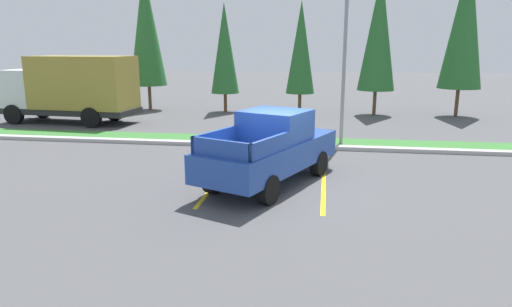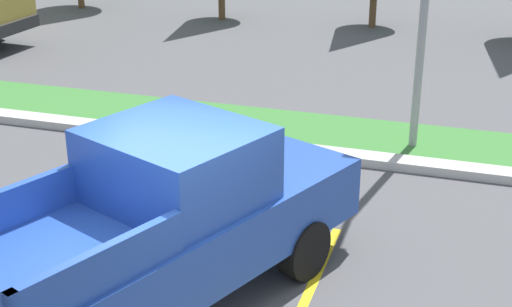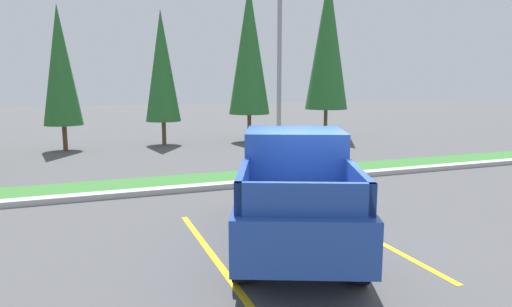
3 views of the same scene
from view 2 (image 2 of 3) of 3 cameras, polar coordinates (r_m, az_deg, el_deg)
The scene contains 4 objects.
parking_line_near at distance 9.67m, azimuth -15.50°, elevation -9.37°, with size 0.12×4.80×0.01m, color yellow.
curb_strip at distance 12.89m, azimuth 3.34°, elevation 0.18°, with size 56.00×0.40×0.15m, color #B2B2AD.
grass_median at distance 13.90m, azimuth 4.46°, elevation 1.67°, with size 56.00×1.80×0.06m, color #387533.
pickup_truck_main at distance 8.50m, azimuth -7.05°, elevation -5.28°, with size 3.78×5.54×2.10m.
Camera 2 is at (2.84, -6.57, 5.01)m, focal length 52.94 mm.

